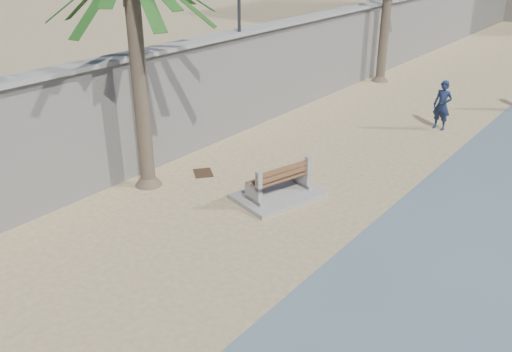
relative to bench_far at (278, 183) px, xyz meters
The scene contains 5 objects.
seawall 12.54m from the bench_far, 110.85° to the left, with size 0.45×70.00×3.50m, color gray.
wall_cap 12.86m from the bench_far, 110.85° to the left, with size 0.80×70.00×0.12m, color gray.
bench_far is the anchor object (origin of this frame).
person_a 8.51m from the bench_far, 80.26° to the left, with size 0.76×0.51×2.10m, color #151F3A.
debris_c 2.80m from the bench_far, behind, with size 0.67×0.54×0.03m, color #382616.
Camera 1 is at (7.02, -2.71, 6.76)m, focal length 38.00 mm.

